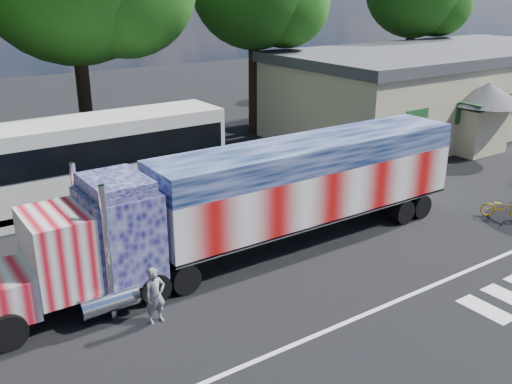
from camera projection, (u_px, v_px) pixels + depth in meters
ground at (307, 271)px, 18.89m from camera, size 100.00×100.00×0.00m
lane_markings at (433, 305)px, 16.88m from camera, size 30.00×2.67×0.01m
semi_truck at (258, 198)px, 19.50m from camera, size 18.92×2.99×4.03m
coach_bus at (78, 163)px, 23.84m from camera, size 12.79×2.98×3.72m
hall_building at (440, 89)px, 37.01m from camera, size 22.40×12.80×5.20m
woman at (155, 296)px, 15.78m from camera, size 0.63×0.43×1.66m
bicycle at (503, 208)px, 23.05m from camera, size 1.43×1.75×0.89m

